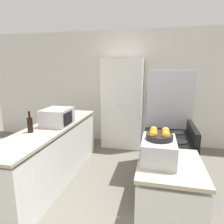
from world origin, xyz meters
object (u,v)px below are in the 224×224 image
(pantry_cabinet, at_px, (122,104))
(stove, at_px, (167,167))
(wine_bottle, at_px, (30,125))
(microwave, at_px, (57,117))
(toaster_oven, at_px, (158,150))
(refrigerator, at_px, (167,122))
(fruit_bowl, at_px, (159,135))

(pantry_cabinet, height_order, stove, pantry_cabinet)
(wine_bottle, bearing_deg, microwave, 64.87)
(stove, bearing_deg, toaster_oven, -100.35)
(refrigerator, bearing_deg, microwave, -159.53)
(refrigerator, height_order, fruit_bowl, refrigerator)
(toaster_oven, height_order, fruit_bowl, fruit_bowl)
(microwave, relative_size, fruit_bowl, 1.82)
(microwave, distance_m, wine_bottle, 0.46)
(microwave, relative_size, toaster_oven, 1.05)
(pantry_cabinet, relative_size, fruit_bowl, 7.77)
(pantry_cabinet, bearing_deg, fruit_bowl, -72.54)
(microwave, bearing_deg, toaster_oven, -30.93)
(pantry_cabinet, distance_m, microwave, 1.76)
(pantry_cabinet, xyz_separation_m, refrigerator, (0.93, -0.97, -0.12))
(pantry_cabinet, height_order, wine_bottle, pantry_cabinet)
(stove, distance_m, fruit_bowl, 1.01)
(microwave, bearing_deg, stove, -6.05)
(stove, bearing_deg, pantry_cabinet, 117.46)
(refrigerator, distance_m, fruit_bowl, 1.57)
(stove, relative_size, microwave, 2.27)
(refrigerator, bearing_deg, fruit_bowl, -95.36)
(toaster_oven, bearing_deg, wine_bottle, 163.69)
(pantry_cabinet, relative_size, stove, 1.88)
(wine_bottle, bearing_deg, stove, 7.23)
(pantry_cabinet, height_order, toaster_oven, pantry_cabinet)
(stove, height_order, fruit_bowl, fruit_bowl)
(stove, relative_size, wine_bottle, 3.49)
(pantry_cabinet, xyz_separation_m, wine_bottle, (-0.94, -2.01, 0.01))
(toaster_oven, xyz_separation_m, fruit_bowl, (0.00, 0.01, 0.15))
(stove, xyz_separation_m, refrigerator, (0.01, 0.80, 0.41))
(stove, relative_size, fruit_bowl, 4.13)
(pantry_cabinet, bearing_deg, stove, -62.54)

